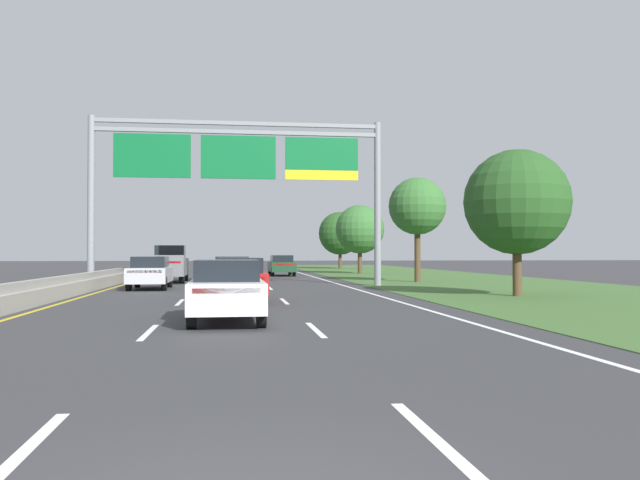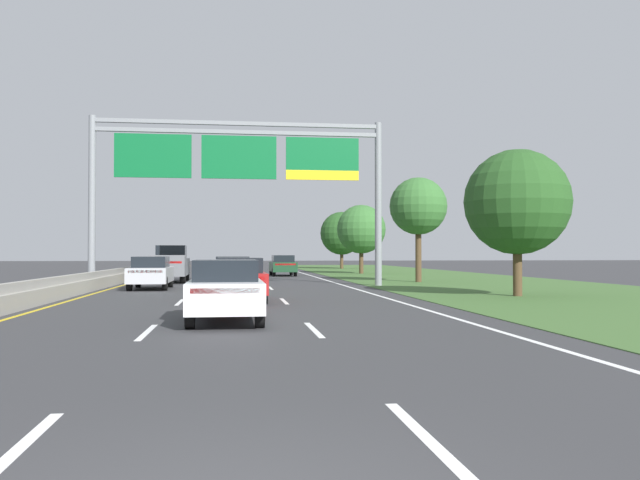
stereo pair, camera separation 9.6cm
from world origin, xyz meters
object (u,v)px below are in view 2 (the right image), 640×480
object	(u,v)px
car_gold_centre_lane_sedan	(232,272)
car_white_centre_lane_sedan	(225,289)
roadside_tree_near	(517,202)
roadside_tree_distant	(342,233)
car_darkgreen_right_lane_sedan	(283,265)
car_red_centre_lane_sedan	(239,279)
roadside_tree_mid	(418,207)
pickup_truck_grey	(170,264)
overhead_sign_gantry	(239,166)
car_silver_left_lane_sedan	(151,272)
roadside_tree_far	(361,229)

from	to	relation	value
car_gold_centre_lane_sedan	car_white_centre_lane_sedan	bearing A→B (deg)	178.27
roadside_tree_near	roadside_tree_distant	world-z (taller)	roadside_tree_distant
car_darkgreen_right_lane_sedan	roadside_tree_distant	xyz separation A→B (m)	(8.06, 21.52, 3.08)
car_red_centre_lane_sedan	car_darkgreen_right_lane_sedan	size ratio (longest dim) A/B	1.00
roadside_tree_distant	roadside_tree_mid	bearing A→B (deg)	-91.48
pickup_truck_grey	roadside_tree_distant	size ratio (longest dim) A/B	0.86
car_red_centre_lane_sedan	pickup_truck_grey	bearing A→B (deg)	12.57
car_gold_centre_lane_sedan	overhead_sign_gantry	bearing A→B (deg)	-11.06
car_silver_left_lane_sedan	roadside_tree_far	world-z (taller)	roadside_tree_far
car_darkgreen_right_lane_sedan	roadside_tree_near	world-z (taller)	roadside_tree_near
roadside_tree_mid	roadside_tree_near	bearing A→B (deg)	-88.35
pickup_truck_grey	roadside_tree_near	distance (m)	21.48
roadside_tree_distant	car_white_centre_lane_sedan	bearing A→B (deg)	-102.22
roadside_tree_distant	pickup_truck_grey	bearing A→B (deg)	-115.98
car_silver_left_lane_sedan	car_white_centre_lane_sedan	bearing A→B (deg)	-166.92
car_silver_left_lane_sedan	car_darkgreen_right_lane_sedan	xyz separation A→B (m)	(7.69, 17.92, 0.00)
roadside_tree_mid	pickup_truck_grey	bearing A→B (deg)	172.34
car_gold_centre_lane_sedan	roadside_tree_far	world-z (taller)	roadside_tree_far
car_white_centre_lane_sedan	roadside_tree_distant	size ratio (longest dim) A/B	0.70
pickup_truck_grey	roadside_tree_near	bearing A→B (deg)	-135.80
car_darkgreen_right_lane_sedan	car_silver_left_lane_sedan	bearing A→B (deg)	155.77
car_gold_centre_lane_sedan	roadside_tree_near	size ratio (longest dim) A/B	0.75
car_gold_centre_lane_sedan	roadside_tree_distant	world-z (taller)	roadside_tree_distant
overhead_sign_gantry	roadside_tree_far	bearing A→B (deg)	63.14
roadside_tree_near	roadside_tree_distant	size ratio (longest dim) A/B	0.94
roadside_tree_mid	car_red_centre_lane_sedan	bearing A→B (deg)	-126.69
car_white_centre_lane_sedan	car_darkgreen_right_lane_sedan	size ratio (longest dim) A/B	1.00
car_gold_centre_lane_sedan	roadside_tree_near	distance (m)	13.75
roadside_tree_mid	roadside_tree_far	size ratio (longest dim) A/B	1.08
car_darkgreen_right_lane_sedan	roadside_tree_distant	world-z (taller)	roadside_tree_distant
car_silver_left_lane_sedan	roadside_tree_near	size ratio (longest dim) A/B	0.75
overhead_sign_gantry	car_darkgreen_right_lane_sedan	world-z (taller)	overhead_sign_gantry
pickup_truck_grey	car_red_centre_lane_sedan	size ratio (longest dim) A/B	1.22
car_gold_centre_lane_sedan	car_silver_left_lane_sedan	bearing A→B (deg)	83.44
overhead_sign_gantry	car_gold_centre_lane_sedan	distance (m)	5.75
car_white_centre_lane_sedan	car_darkgreen_right_lane_sedan	distance (m)	34.06
car_white_centre_lane_sedan	car_darkgreen_right_lane_sedan	world-z (taller)	same
car_white_centre_lane_sedan	roadside_tree_distant	xyz separation A→B (m)	(11.98, 55.35, 3.08)
car_white_centre_lane_sedan	roadside_tree_far	world-z (taller)	roadside_tree_far
car_red_centre_lane_sedan	car_darkgreen_right_lane_sedan	world-z (taller)	same
roadside_tree_near	roadside_tree_far	bearing A→B (deg)	91.31
car_red_centre_lane_sedan	roadside_tree_distant	distance (m)	49.68
car_white_centre_lane_sedan	roadside_tree_distant	world-z (taller)	roadside_tree_distant
roadside_tree_near	car_red_centre_lane_sedan	bearing A→B (deg)	-173.58
pickup_truck_grey	roadside_tree_far	xyz separation A→B (m)	(14.37, 14.45, 2.65)
car_red_centre_lane_sedan	roadside_tree_mid	distance (m)	18.29
car_silver_left_lane_sedan	car_darkgreen_right_lane_sedan	distance (m)	19.50
car_red_centre_lane_sedan	car_white_centre_lane_sedan	distance (m)	7.15
car_red_centre_lane_sedan	roadside_tree_mid	size ratio (longest dim) A/B	0.71
overhead_sign_gantry	car_darkgreen_right_lane_sedan	xyz separation A→B (m)	(3.46, 16.35, -5.40)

